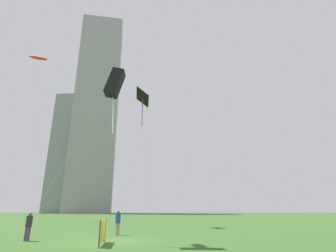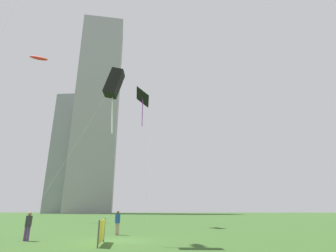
% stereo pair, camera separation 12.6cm
% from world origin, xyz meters
% --- Properties ---
extents(ground, '(280.00, 280.00, 0.00)m').
position_xyz_m(ground, '(0.00, 0.00, 0.00)').
color(ground, '#335623').
extents(person_standing_0, '(0.40, 0.40, 1.78)m').
position_xyz_m(person_standing_0, '(-5.83, -0.19, 1.03)').
color(person_standing_0, '#593372').
rests_on(person_standing_0, ground).
extents(person_standing_2, '(0.41, 0.41, 1.84)m').
position_xyz_m(person_standing_2, '(-0.85, 3.92, 1.06)').
color(person_standing_2, tan).
rests_on(person_standing_2, ground).
extents(kite_flying_0, '(6.87, 2.09, 11.83)m').
position_xyz_m(kite_flying_0, '(-0.53, -1.25, 10.59)').
color(kite_flying_0, silver).
rests_on(kite_flying_0, ground).
extents(kite_flying_1, '(2.34, 7.81, 17.74)m').
position_xyz_m(kite_flying_1, '(-0.70, 15.16, 16.59)').
color(kite_flying_1, silver).
rests_on(kite_flying_1, ground).
extents(kite_flying_3, '(8.37, 1.98, 32.46)m').
position_xyz_m(kite_flying_3, '(-24.14, 27.28, 31.41)').
color(kite_flying_3, silver).
rests_on(kite_flying_3, ground).
extents(distant_highrise_0, '(19.57, 19.09, 58.72)m').
position_xyz_m(distant_highrise_0, '(-47.84, 111.07, 29.36)').
color(distant_highrise_0, gray).
rests_on(distant_highrise_0, ground).
extents(distant_highrise_1, '(24.13, 21.68, 103.34)m').
position_xyz_m(distant_highrise_1, '(-37.18, 106.96, 51.67)').
color(distant_highrise_1, '#939399').
rests_on(distant_highrise_1, ground).
extents(event_banner, '(0.49, 2.73, 1.40)m').
position_xyz_m(event_banner, '(-0.49, -1.86, 0.74)').
color(event_banner, '#4C4C4C').
rests_on(event_banner, ground).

